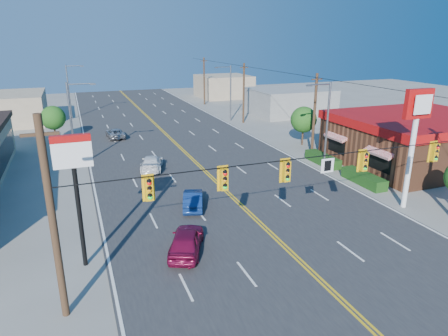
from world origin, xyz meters
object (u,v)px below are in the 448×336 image
object	(u,v)px
signal_span	(305,179)
car_magenta	(186,242)
car_silver	(115,134)
car_blue	(193,200)
car_white	(152,163)
pizza_hut_sign	(75,174)
kfc_pylon	(415,125)
kfc	(416,140)

from	to	relation	value
signal_span	car_magenta	xyz separation A→B (m)	(-5.42, 3.26, -4.16)
car_silver	car_blue	bearing A→B (deg)	93.23
signal_span	car_white	world-z (taller)	signal_span
pizza_hut_sign	car_magenta	world-z (taller)	pizza_hut_sign
car_magenta	car_blue	size ratio (longest dim) A/B	1.11
pizza_hut_sign	car_white	distance (m)	16.93
pizza_hut_sign	car_magenta	xyz separation A→B (m)	(5.46, -0.74, -4.46)
signal_span	kfc_pylon	distance (m)	11.87
pizza_hut_sign	car_white	bearing A→B (deg)	66.25
signal_span	pizza_hut_sign	distance (m)	11.60
kfc	car_silver	world-z (taller)	kfc
pizza_hut_sign	signal_span	bearing A→B (deg)	-20.19
car_white	kfc	bearing A→B (deg)	179.88
car_magenta	car_blue	distance (m)	6.30
car_blue	signal_span	bearing A→B (deg)	127.00
kfc	car_magenta	bearing A→B (deg)	-161.04
signal_span	kfc	distance (m)	23.47
signal_span	pizza_hut_sign	xyz separation A→B (m)	(-10.88, 4.00, 0.30)
kfc	car_silver	bearing A→B (deg)	141.36
car_silver	pizza_hut_sign	bearing A→B (deg)	77.01
kfc_pylon	pizza_hut_sign	xyz separation A→B (m)	(-22.00, 0.00, -0.86)
kfc_pylon	car_magenta	size ratio (longest dim) A/B	2.01
kfc	car_silver	xyz separation A→B (m)	(-26.11, 20.88, -1.80)
signal_span	car_magenta	size ratio (longest dim) A/B	5.74
pizza_hut_sign	car_white	world-z (taller)	pizza_hut_sign
signal_span	car_magenta	bearing A→B (deg)	148.96
pizza_hut_sign	car_magenta	distance (m)	7.09
kfc	kfc_pylon	distance (m)	12.52
signal_span	kfc	xyz separation A→B (m)	(20.02, 12.00, -2.51)
signal_span	car_silver	size ratio (longest dim) A/B	5.88
kfc	kfc_pylon	world-z (taller)	kfc_pylon
signal_span	car_white	size ratio (longest dim) A/B	5.37
car_silver	kfc_pylon	bearing A→B (deg)	117.22
signal_span	car_blue	xyz separation A→B (m)	(-3.26, 9.18, -4.26)
car_blue	kfc	bearing A→B (deg)	-155.65
car_magenta	car_blue	world-z (taller)	car_magenta
signal_span	pizza_hut_sign	bearing A→B (deg)	159.81
signal_span	car_blue	distance (m)	10.63
pizza_hut_sign	car_white	size ratio (longest dim) A/B	1.51
car_white	car_blue	bearing A→B (deg)	111.93
signal_span	pizza_hut_sign	size ratio (longest dim) A/B	3.55
pizza_hut_sign	car_blue	world-z (taller)	pizza_hut_sign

